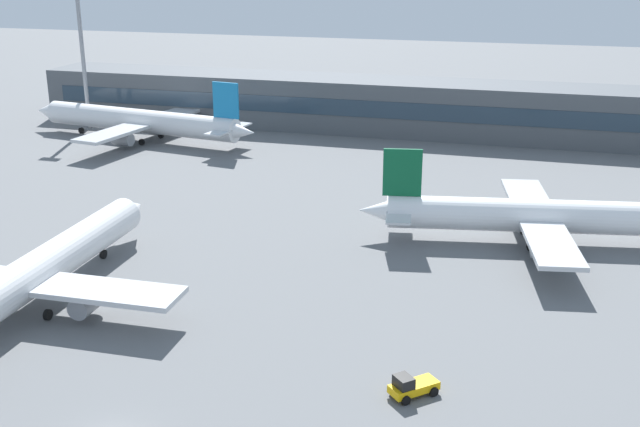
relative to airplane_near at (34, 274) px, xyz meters
The scene contains 7 objects.
ground_plane 28.84m from the airplane_near, 54.21° to the left, with size 400.00×400.00×0.00m, color slate.
terminal_building 80.17m from the airplane_near, 77.93° to the left, with size 128.12×12.13×9.00m.
airplane_near is the anchor object (origin of this frame).
airplane_mid 52.48m from the airplane_near, 33.21° to the left, with size 40.96×28.86×10.17m.
airplane_far 64.26m from the airplane_near, 110.08° to the left, with size 43.78×30.80×10.85m.
baggage_tug_yellow 35.20m from the airplane_near, ahead, with size 3.63×3.58×1.75m.
floodlight_tower_west 76.48m from the airplane_near, 118.03° to the left, with size 3.20×0.80×24.82m.
Camera 1 is at (24.86, -37.42, 30.30)m, focal length 43.76 mm.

